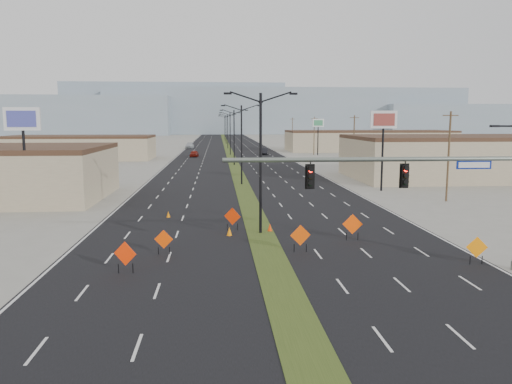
{
  "coord_description": "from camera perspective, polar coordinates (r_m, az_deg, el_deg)",
  "views": [
    {
      "loc": [
        -3.04,
        -23.19,
        8.08
      ],
      "look_at": [
        -0.42,
        10.78,
        3.2
      ],
      "focal_mm": 35.0,
      "sensor_mm": 36.0,
      "label": 1
    }
  ],
  "objects": [
    {
      "name": "building_se_near",
      "position": [
        77.78,
        24.09,
        3.51
      ],
      "size": [
        36.0,
        18.0,
        5.5
      ],
      "primitive_type": "cube",
      "color": "tan",
      "rests_on": "ground"
    },
    {
      "name": "cone_3",
      "position": [
        42.64,
        -9.99,
        -2.53
      ],
      "size": [
        0.39,
        0.39,
        0.54
      ],
      "primitive_type": "cone",
      "rotation": [
        0.0,
        0.0,
        0.23
      ],
      "color": "orange",
      "rests_on": "ground"
    },
    {
      "name": "utility_pole_1",
      "position": [
        86.39,
        11.12,
        5.74
      ],
      "size": [
        1.6,
        0.2,
        9.0
      ],
      "color": "#4C3823",
      "rests_on": "ground"
    },
    {
      "name": "car_mid",
      "position": [
        120.04,
        0.93,
        4.67
      ],
      "size": [
        2.17,
        4.99,
        1.6
      ],
      "primitive_type": "imported",
      "rotation": [
        0.0,
        0.0,
        -0.1
      ],
      "color": "black",
      "rests_on": "ground"
    },
    {
      "name": "car_far",
      "position": [
        148.91,
        -7.58,
        5.28
      ],
      "size": [
        2.47,
        5.74,
        1.65
      ],
      "primitive_type": "imported",
      "rotation": [
        0.0,
        0.0,
        -0.03
      ],
      "color": "silver",
      "rests_on": "ground"
    },
    {
      "name": "median_strip",
      "position": [
        123.49,
        -3.0,
        4.38
      ],
      "size": [
        2.0,
        400.0,
        0.04
      ],
      "primitive_type": "cube",
      "color": "#314318",
      "rests_on": "ground"
    },
    {
      "name": "construction_sign_2",
      "position": [
        36.94,
        -2.72,
        -2.88
      ],
      "size": [
        1.2,
        0.55,
        1.72
      ],
      "rotation": [
        0.0,
        0.0,
        -0.41
      ],
      "color": "red",
      "rests_on": "ground"
    },
    {
      "name": "cone_2",
      "position": [
        41.01,
        10.76,
        -2.97
      ],
      "size": [
        0.41,
        0.41,
        0.54
      ],
      "primitive_type": "cone",
      "rotation": [
        0.0,
        0.0,
        -0.33
      ],
      "color": "orange",
      "rests_on": "ground"
    },
    {
      "name": "construction_sign_3",
      "position": [
        30.97,
        5.09,
        -5.05
      ],
      "size": [
        1.3,
        0.22,
        1.74
      ],
      "rotation": [
        0.0,
        0.0,
        0.14
      ],
      "color": "#D74204",
      "rests_on": "ground"
    },
    {
      "name": "streetlight_3",
      "position": [
        119.26,
        -2.97,
        6.86
      ],
      "size": [
        5.15,
        0.24,
        10.02
      ],
      "color": "black",
      "rests_on": "ground"
    },
    {
      "name": "signal_mast",
      "position": [
        27.92,
        20.17,
        0.89
      ],
      "size": [
        16.3,
        0.6,
        8.0
      ],
      "color": "slate",
      "rests_on": "ground"
    },
    {
      "name": "mesa_east",
      "position": [
        362.76,
        26.13,
        7.47
      ],
      "size": [
        160.0,
        50.0,
        18.0
      ],
      "primitive_type": "cube",
      "color": "#8599A5",
      "rests_on": "ground"
    },
    {
      "name": "pole_sign_east_near",
      "position": [
        59.34,
        14.37,
        7.33
      ],
      "size": [
        3.02,
        0.67,
        9.21
      ],
      "rotation": [
        0.0,
        0.0,
        -0.1
      ],
      "color": "black",
      "rests_on": "ground"
    },
    {
      "name": "pole_sign_west",
      "position": [
        48.4,
        -25.11,
        6.73
      ],
      "size": [
        3.03,
        0.64,
        9.25
      ],
      "rotation": [
        0.0,
        0.0,
        0.09
      ],
      "color": "black",
      "rests_on": "ground"
    },
    {
      "name": "mesa_west",
      "position": [
        324.98,
        -25.77,
        7.86
      ],
      "size": [
        180.0,
        50.0,
        22.0
      ],
      "primitive_type": "cube",
      "color": "#8599A5",
      "rests_on": "ground"
    },
    {
      "name": "cone_0",
      "position": [
        35.43,
        -3.06,
        -4.52
      ],
      "size": [
        0.45,
        0.45,
        0.63
      ],
      "primitive_type": "cone",
      "rotation": [
        0.0,
        0.0,
        0.2
      ],
      "color": "orange",
      "rests_on": "ground"
    },
    {
      "name": "streetlight_0",
      "position": [
        35.42,
        0.53,
        3.84
      ],
      "size": [
        5.15,
        0.24,
        10.02
      ],
      "color": "black",
      "rests_on": "ground"
    },
    {
      "name": "streetlight_4",
      "position": [
        147.25,
        -3.25,
        7.1
      ],
      "size": [
        5.15,
        0.24,
        10.02
      ],
      "color": "black",
      "rests_on": "ground"
    },
    {
      "name": "car_left",
      "position": [
        113.55,
        -7.08,
        4.37
      ],
      "size": [
        2.07,
        4.36,
        1.44
      ],
      "primitive_type": "imported",
      "rotation": [
        0.0,
        0.0,
        -0.09
      ],
      "color": "maroon",
      "rests_on": "ground"
    },
    {
      "name": "utility_pole_0",
      "position": [
        53.52,
        21.15,
        3.95
      ],
      "size": [
        1.6,
        0.2,
        9.0
      ],
      "color": "#4C3823",
      "rests_on": "ground"
    },
    {
      "name": "building_sw_far",
      "position": [
        112.15,
        -19.44,
        4.7
      ],
      "size": [
        30.0,
        14.0,
        4.5
      ],
      "primitive_type": "cube",
      "color": "tan",
      "rests_on": "ground"
    },
    {
      "name": "construction_sign_0",
      "position": [
        30.88,
        -10.51,
        -5.44
      ],
      "size": [
        1.14,
        0.22,
        1.53
      ],
      "rotation": [
        0.0,
        0.0,
        -0.16
      ],
      "color": "#F24305",
      "rests_on": "ground"
    },
    {
      "name": "cone_1",
      "position": [
        36.74,
        1.6,
        -4.08
      ],
      "size": [
        0.36,
        0.36,
        0.6
      ],
      "primitive_type": "cone",
      "rotation": [
        0.0,
        0.0,
        -0.01
      ],
      "color": "#F03605",
      "rests_on": "ground"
    },
    {
      "name": "road_surface",
      "position": [
        123.49,
        -3.0,
        4.38
      ],
      "size": [
        25.0,
        400.0,
        0.02
      ],
      "primitive_type": "cube",
      "color": "black",
      "rests_on": "ground"
    },
    {
      "name": "ground",
      "position": [
        24.74,
        2.95,
        -10.92
      ],
      "size": [
        600.0,
        600.0,
        0.0
      ],
      "primitive_type": "plane",
      "color": "gray",
      "rests_on": "ground"
    },
    {
      "name": "streetlight_5",
      "position": [
        175.24,
        -3.45,
        7.26
      ],
      "size": [
        5.15,
        0.24,
        10.02
      ],
      "color": "black",
      "rests_on": "ground"
    },
    {
      "name": "mesa_center",
      "position": [
        326.1,
        3.21,
        9.17
      ],
      "size": [
        220.0,
        50.0,
        28.0
      ],
      "primitive_type": "cube",
      "color": "#8599A5",
      "rests_on": "ground"
    },
    {
      "name": "construction_sign_1",
      "position": [
        27.57,
        -14.73,
        -6.94
      ],
      "size": [
        1.25,
        0.47,
        1.74
      ],
      "rotation": [
        0.0,
        0.0,
        -0.34
      ],
      "color": "#FF3105",
      "rests_on": "ground"
    },
    {
      "name": "streetlight_6",
      "position": [
        203.23,
        -3.59,
        7.38
      ],
      "size": [
        5.15,
        0.24,
        10.02
      ],
      "color": "black",
      "rests_on": "ground"
    },
    {
      "name": "construction_sign_5",
      "position": [
        30.92,
        23.92,
        -5.9
      ],
      "size": [
        1.21,
        0.19,
        1.61
      ],
      "rotation": [
        0.0,
        0.0,
        -0.13
      ],
      "color": "orange",
      "rests_on": "ground"
    },
    {
      "name": "construction_sign_4",
      "position": [
        34.47,
        10.97,
        -3.72
      ],
      "size": [
        1.36,
        0.17,
        1.82
      ],
      "rotation": [
        0.0,
        0.0,
        -0.09
      ],
      "color": "#FF4805",
      "rests_on": "ground"
    },
    {
      "name": "pole_sign_east_far",
      "position": [
        119.19,
        7.12,
        7.51
      ],
      "size": [
        2.8,
        0.84,
        8.52
      ],
      "rotation": [
        0.0,
        0.0,
        0.18
      ],
      "color": "black",
      "rests_on": "ground"
    },
    {
      "name": "utility_pole_2",
      "position": [
        120.46,
        6.66,
        6.47
      ],
      "size": [
        1.6,
        0.2,
        9.0
      ],
      "color": "#4C3823",
      "rests_on": "ground"
    },
    {
      "name": "streetlight_1",
      "position": [
        63.32,
        -1.66,
        5.74
      ],
      "size": [
        5.15,
        0.24,
        10.02
      ],
      "color": "black",
      "rests_on": "ground"
    },
    {
      "name": "utility_pole_3",
      "position": [
        154.95,
        4.17,
        6.86
      ],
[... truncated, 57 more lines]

